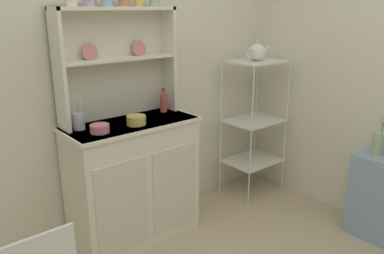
# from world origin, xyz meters

# --- Properties ---
(wall_back) EXTENTS (3.84, 0.05, 2.50)m
(wall_back) POSITION_xyz_m (0.00, 1.62, 1.25)
(wall_back) COLOR silver
(wall_back) RESTS_ON ground
(hutch_cabinet) EXTENTS (0.94, 0.45, 0.90)m
(hutch_cabinet) POSITION_xyz_m (0.03, 1.37, 0.46)
(hutch_cabinet) COLOR silver
(hutch_cabinet) RESTS_ON ground
(hutch_shelf_unit) EXTENTS (0.87, 0.18, 0.77)m
(hutch_shelf_unit) POSITION_xyz_m (0.03, 1.53, 1.35)
(hutch_shelf_unit) COLOR silver
(hutch_shelf_unit) RESTS_ON hutch_cabinet
(bakers_rack) EXTENTS (0.49, 0.38, 1.23)m
(bakers_rack) POSITION_xyz_m (1.26, 1.31, 0.76)
(bakers_rack) COLOR silver
(bakers_rack) RESTS_ON ground
(cup_sky_2) EXTENTS (0.08, 0.07, 0.08)m
(cup_sky_2) POSITION_xyz_m (-0.03, 1.49, 1.72)
(cup_sky_2) COLOR #8EB2D1
(cup_sky_2) RESTS_ON hutch_shelf_unit
(cup_terracotta_3) EXTENTS (0.09, 0.08, 0.08)m
(cup_terracotta_3) POSITION_xyz_m (0.09, 1.49, 1.72)
(cup_terracotta_3) COLOR #C67556
(cup_terracotta_3) RESTS_ON hutch_shelf_unit
(cup_gold_4) EXTENTS (0.08, 0.07, 0.08)m
(cup_gold_4) POSITION_xyz_m (0.21, 1.49, 1.72)
(cup_gold_4) COLOR #DBB760
(cup_gold_4) RESTS_ON hutch_shelf_unit
(cup_sage_5) EXTENTS (0.08, 0.07, 0.08)m
(cup_sage_5) POSITION_xyz_m (0.34, 1.49, 1.72)
(cup_sage_5) COLOR #9EB78E
(cup_sage_5) RESTS_ON hutch_shelf_unit
(bowl_mixing_large) EXTENTS (0.12, 0.12, 0.05)m
(bowl_mixing_large) POSITION_xyz_m (-0.24, 1.29, 0.93)
(bowl_mixing_large) COLOR #D17A84
(bowl_mixing_large) RESTS_ON hutch_cabinet
(bowl_floral_medium) EXTENTS (0.13, 0.13, 0.06)m
(bowl_floral_medium) POSITION_xyz_m (0.03, 1.29, 0.94)
(bowl_floral_medium) COLOR #DBB760
(bowl_floral_medium) RESTS_ON hutch_cabinet
(jam_bottle) EXTENTS (0.05, 0.05, 0.18)m
(jam_bottle) POSITION_xyz_m (0.37, 1.45, 0.98)
(jam_bottle) COLOR #B74C47
(jam_bottle) RESTS_ON hutch_cabinet
(utensil_jar) EXTENTS (0.08, 0.08, 0.22)m
(utensil_jar) POSITION_xyz_m (-0.32, 1.45, 0.96)
(utensil_jar) COLOR #B2B7C6
(utensil_jar) RESTS_ON hutch_cabinet
(porcelain_teapot) EXTENTS (0.23, 0.14, 0.17)m
(porcelain_teapot) POSITION_xyz_m (1.26, 1.31, 1.31)
(porcelain_teapot) COLOR white
(porcelain_teapot) RESTS_ON bakers_rack
(flower_vase) EXTENTS (0.08, 0.08, 0.31)m
(flower_vase) POSITION_xyz_m (1.44, 0.28, 0.74)
(flower_vase) COLOR #9EB78E
(flower_vase) RESTS_ON side_shelf_blue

